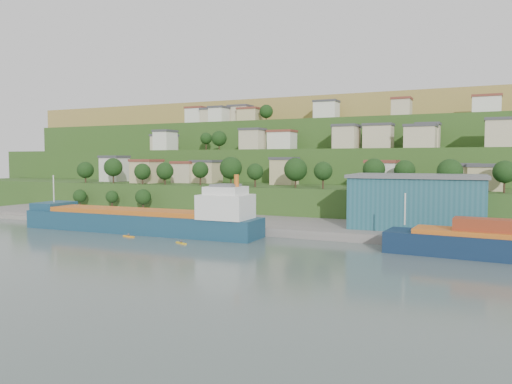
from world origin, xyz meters
The scene contains 10 objects.
ground centered at (0.00, 0.00, 0.00)m, with size 500.00×500.00×0.00m, color #42514E.
quay centered at (20.00, 28.00, 0.00)m, with size 220.00×26.00×4.00m, color slate.
pebble_beach centered at (-55.00, 22.00, 0.00)m, with size 40.00×18.00×2.40m, color slate.
hillside centered at (-0.01, 168.69, 0.08)m, with size 360.00×211.07×96.00m.
cargo_ship_near centered at (-13.57, 7.95, 2.68)m, with size 65.63×12.34×16.80m.
warehouse centered at (48.94, 31.00, 8.43)m, with size 31.88×20.48×12.80m.
caravan centered at (-50.52, 24.96, 2.47)m, with size 5.43×2.26×2.54m, color silver.
dinghy centered at (-46.88, 17.37, 1.57)m, with size 3.72×1.40×0.74m, color silver.
kayak_orange centered at (-12.70, 0.45, 0.26)m, with size 3.58×1.33×0.88m.
kayak_yellow centered at (3.85, -2.18, 0.25)m, with size 3.38×1.94×0.86m.
Camera 1 is at (64.37, -92.95, 18.42)m, focal length 35.00 mm.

